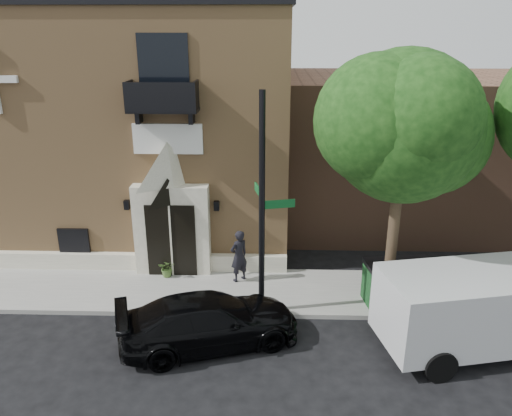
{
  "coord_description": "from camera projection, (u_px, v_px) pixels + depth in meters",
  "views": [
    {
      "loc": [
        2.4,
        -13.13,
        8.38
      ],
      "look_at": [
        1.93,
        2.0,
        2.85
      ],
      "focal_mm": 35.0,
      "sensor_mm": 36.0,
      "label": 1
    }
  ],
  "objects": [
    {
      "name": "black_sedan",
      "position": [
        210.0,
        321.0,
        13.77
      ],
      "size": [
        5.35,
        3.44,
        1.44
      ],
      "primitive_type": "imported",
      "rotation": [
        0.0,
        0.0,
        1.88
      ],
      "color": "black",
      "rests_on": "ground"
    },
    {
      "name": "fire_hydrant",
      "position": [
        397.0,
        297.0,
        15.29
      ],
      "size": [
        0.5,
        0.4,
        0.87
      ],
      "color": "#A70400",
      "rests_on": "sidewalk"
    },
    {
      "name": "cargo_van",
      "position": [
        493.0,
        306.0,
        13.43
      ],
      "size": [
        5.99,
        3.33,
        2.31
      ],
      "rotation": [
        0.0,
        0.0,
        0.2
      ],
      "color": "silver",
      "rests_on": "ground"
    },
    {
      "name": "church",
      "position": [
        145.0,
        120.0,
        21.24
      ],
      "size": [
        12.2,
        11.01,
        9.3
      ],
      "color": "tan",
      "rests_on": "ground"
    },
    {
      "name": "sidewalk",
      "position": [
        228.0,
        291.0,
        16.63
      ],
      "size": [
        42.0,
        3.0,
        0.15
      ],
      "primitive_type": "cube",
      "color": "gray",
      "rests_on": "ground"
    },
    {
      "name": "dumpster",
      "position": [
        399.0,
        283.0,
        15.56
      ],
      "size": [
        2.22,
        1.45,
        1.36
      ],
      "rotation": [
        0.0,
        0.0,
        0.13
      ],
      "color": "#0D3314",
      "rests_on": "sidewalk"
    },
    {
      "name": "street_tree_left",
      "position": [
        406.0,
        126.0,
        13.41
      ],
      "size": [
        4.97,
        4.38,
        7.77
      ],
      "color": "#38281C",
      "rests_on": "sidewalk"
    },
    {
      "name": "neighbour_building",
      "position": [
        486.0,
        150.0,
        22.28
      ],
      "size": [
        18.0,
        8.0,
        6.4
      ],
      "primitive_type": "cube",
      "color": "brown",
      "rests_on": "ground"
    },
    {
      "name": "pedestrian_near",
      "position": [
        239.0,
        256.0,
        16.88
      ],
      "size": [
        0.8,
        0.77,
        1.84
      ],
      "primitive_type": "imported",
      "rotation": [
        0.0,
        0.0,
        3.83
      ],
      "color": "black",
      "rests_on": "sidewalk"
    },
    {
      "name": "ground",
      "position": [
        191.0,
        317.0,
        15.27
      ],
      "size": [
        120.0,
        120.0,
        0.0
      ],
      "primitive_type": "plane",
      "color": "black",
      "rests_on": "ground"
    },
    {
      "name": "street_sign",
      "position": [
        262.0,
        208.0,
        14.22
      ],
      "size": [
        1.19,
        1.04,
        6.67
      ],
      "rotation": [
        0.0,
        0.0,
        0.23
      ],
      "color": "black",
      "rests_on": "sidewalk"
    },
    {
      "name": "planter",
      "position": [
        167.0,
        268.0,
        17.34
      ],
      "size": [
        0.62,
        0.55,
        0.65
      ],
      "primitive_type": "imported",
      "rotation": [
        0.0,
        0.0,
        -0.08
      ],
      "color": "#4F7131",
      "rests_on": "sidewalk"
    }
  ]
}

